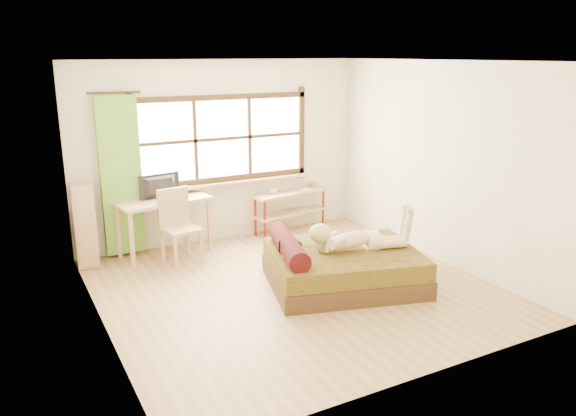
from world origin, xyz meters
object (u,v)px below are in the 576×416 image
kitten (289,249)px  chair (178,222)px  bookshelf (85,224)px  woman (357,228)px  bed (340,266)px  pipe_shelf (291,202)px  desk (164,207)px

kitten → chair: chair is taller
bookshelf → woman: bearing=-30.6°
kitten → bed: bearing=8.2°
woman → pipe_shelf: (0.33, 2.31, -0.25)m
bed → desk: 2.69m
bed → chair: bearing=146.0°
pipe_shelf → bookshelf: size_ratio=1.18×
desk → bookshelf: size_ratio=1.22×
bed → bookshelf: 3.46m
kitten → chair: size_ratio=0.27×
bed → pipe_shelf: bearing=92.6°
desk → bookshelf: 1.06m
desk → bookshelf: (-1.05, 0.11, -0.13)m
bed → woman: bearing=-2.2°
pipe_shelf → bookshelf: bearing=170.9°
desk → chair: size_ratio=1.35×
kitten → chair: (-0.82, 1.68, 0.00)m
pipe_shelf → desk: bearing=174.0°
desk → chair: 0.39m
chair → bookshelf: size_ratio=0.90×
woman → pipe_shelf: size_ratio=0.95×
chair → woman: bearing=-56.5°
desk → pipe_shelf: size_ratio=1.03×
bed → desk: bearing=142.4°
bed → kitten: size_ratio=7.86×
desk → bookshelf: bearing=164.7°
bookshelf → pipe_shelf: bearing=8.7°
bed → desk: desk is taller
woman → bookshelf: bookshelf is taller
bed → woman: (0.19, -0.06, 0.48)m
kitten → pipe_shelf: 2.47m
bed → woman: size_ratio=1.68×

